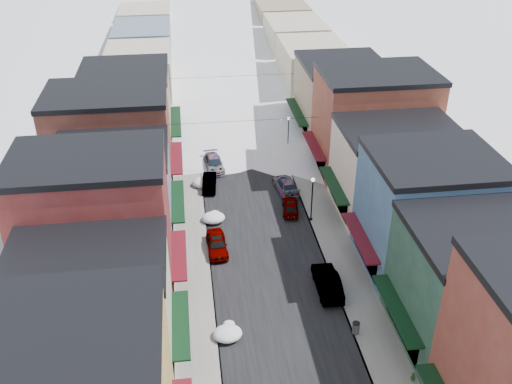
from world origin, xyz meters
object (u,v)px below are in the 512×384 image
object	(u,v)px
car_dark_hatch	(209,183)
streetlamp_near	(312,194)
car_green_sedan	(327,282)
car_silver_sedan	(217,244)
trash_can	(356,328)

from	to	relation	value
car_dark_hatch	streetlamp_near	bearing A→B (deg)	-34.30
car_dark_hatch	car_green_sedan	bearing A→B (deg)	-59.68
car_silver_sedan	car_green_sedan	bearing A→B (deg)	-39.87
car_dark_hatch	car_green_sedan	xyz separation A→B (m)	(8.60, -18.19, 0.17)
car_green_sedan	trash_can	size ratio (longest dim) A/B	5.28
car_green_sedan	streetlamp_near	bearing A→B (deg)	-94.08
streetlamp_near	car_dark_hatch	bearing A→B (deg)	140.68
car_silver_sedan	car_dark_hatch	world-z (taller)	car_silver_sedan
car_dark_hatch	streetlamp_near	distance (m)	12.52
trash_can	streetlamp_near	bearing A→B (deg)	90.00
car_silver_sedan	streetlamp_near	distance (m)	10.49
car_dark_hatch	trash_can	size ratio (longest dim) A/B	4.23
streetlamp_near	car_silver_sedan	bearing A→B (deg)	-158.30
car_dark_hatch	car_silver_sedan	bearing A→B (deg)	-84.98
car_green_sedan	trash_can	xyz separation A→B (m)	(0.90, -5.27, -0.20)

